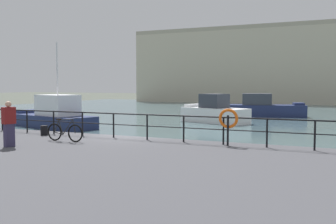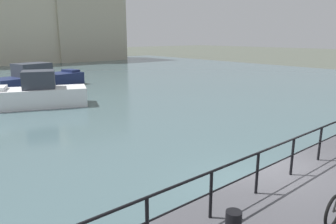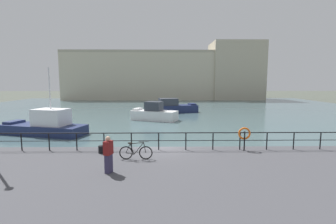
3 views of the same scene
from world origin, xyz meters
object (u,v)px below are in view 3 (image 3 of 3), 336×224
(harbor_building, at_px, (182,75))
(parked_bicycle, at_px, (136,152))
(moored_blue_motorboat, at_px, (171,107))
(mooring_bollard, at_px, (101,149))
(moored_green_narrowboat, at_px, (154,114))
(standing_person, at_px, (108,154))
(moored_small_launch, at_px, (46,125))
(life_ring_stand, at_px, (244,134))

(harbor_building, relative_size, parked_bicycle, 31.19)
(moored_blue_motorboat, relative_size, mooring_bollard, 19.57)
(moored_green_narrowboat, bearing_deg, standing_person, 108.19)
(mooring_bollard, bearing_deg, moored_small_launch, 128.99)
(moored_small_launch, xyz_separation_m, standing_person, (8.84, -12.63, 0.91))
(moored_green_narrowboat, bearing_deg, life_ring_stand, 130.46)
(parked_bicycle, xyz_separation_m, life_ring_stand, (6.31, 1.70, 0.59))
(life_ring_stand, bearing_deg, moored_blue_motorboat, 97.98)
(life_ring_stand, bearing_deg, moored_small_launch, 150.85)
(moored_blue_motorboat, distance_m, standing_person, 29.72)
(moored_blue_motorboat, relative_size, standing_person, 5.10)
(harbor_building, distance_m, moored_green_narrowboat, 40.45)
(mooring_bollard, distance_m, standing_person, 3.36)
(moored_green_narrowboat, distance_m, parked_bicycle, 19.43)
(moored_small_launch, bearing_deg, moored_green_narrowboat, -123.43)
(harbor_building, relative_size, mooring_bollard, 125.51)
(moored_blue_motorboat, height_order, parked_bicycle, moored_blue_motorboat)
(moored_small_launch, relative_size, standing_person, 5.08)
(parked_bicycle, relative_size, life_ring_stand, 1.27)
(parked_bicycle, distance_m, standing_person, 2.22)
(moored_blue_motorboat, height_order, moored_green_narrowboat, moored_green_narrowboat)
(harbor_building, xyz_separation_m, life_ring_stand, (-0.29, -57.22, -4.89))
(moored_blue_motorboat, relative_size, moored_green_narrowboat, 1.36)
(moored_green_narrowboat, bearing_deg, mooring_bollard, 104.14)
(parked_bicycle, height_order, life_ring_stand, life_ring_stand)
(harbor_building, xyz_separation_m, moored_green_narrowboat, (-6.42, -39.50, -5.91))
(mooring_bollard, height_order, life_ring_stand, life_ring_stand)
(moored_green_narrowboat, height_order, mooring_bollard, moored_green_narrowboat)
(parked_bicycle, bearing_deg, moored_green_narrowboat, 90.20)
(parked_bicycle, bearing_deg, standing_person, -117.05)
(moored_blue_motorboat, distance_m, life_ring_stand, 26.13)
(mooring_bollard, bearing_deg, life_ring_stand, 3.49)
(moored_blue_motorboat, height_order, mooring_bollard, moored_blue_motorboat)
(parked_bicycle, xyz_separation_m, mooring_bollard, (-2.14, 1.19, -0.17))
(moored_small_launch, bearing_deg, harbor_building, -93.24)
(harbor_building, height_order, moored_blue_motorboat, harbor_building)
(harbor_building, xyz_separation_m, standing_person, (-7.61, -60.84, -5.00))
(moored_small_launch, xyz_separation_m, life_ring_stand, (16.16, -9.01, 1.03))
(mooring_bollard, xyz_separation_m, life_ring_stand, (8.45, 0.52, 0.75))
(life_ring_stand, bearing_deg, harbor_building, 89.71)
(moored_blue_motorboat, bearing_deg, moored_green_narrowboat, -120.51)
(moored_blue_motorboat, height_order, life_ring_stand, moored_blue_motorboat)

